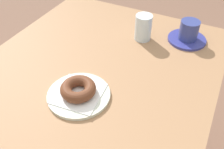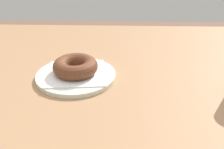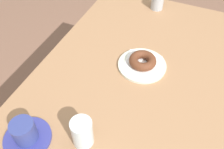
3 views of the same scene
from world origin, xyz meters
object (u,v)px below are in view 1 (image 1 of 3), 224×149
water_glass (143,27)px  coffee_cup (188,33)px  plate_chocolate_ring (79,95)px  donut_chocolate_ring (78,89)px

water_glass → coffee_cup: water_glass is taller
plate_chocolate_ring → donut_chocolate_ring: (-0.00, 0.00, 0.03)m
plate_chocolate_ring → donut_chocolate_ring: donut_chocolate_ring is taller
donut_chocolate_ring → coffee_cup: bearing=153.6°
plate_chocolate_ring → donut_chocolate_ring: 0.03m
donut_chocolate_ring → coffee_cup: 0.51m
water_glass → coffee_cup: bearing=111.8°
donut_chocolate_ring → coffee_cup: (-0.46, 0.23, 0.00)m
water_glass → coffee_cup: 0.18m
plate_chocolate_ring → coffee_cup: size_ratio=1.30×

